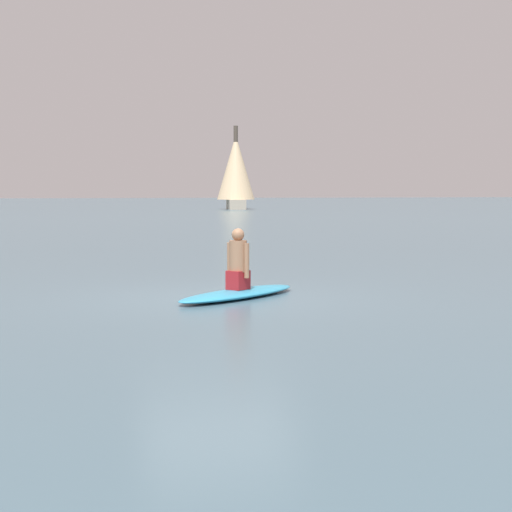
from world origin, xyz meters
TOP-DOWN VIEW (x-y plane):
  - ground_plane at (0.00, 0.00)m, footprint 400.00×400.00m
  - surfboard at (0.03, -0.33)m, footprint 2.34×2.69m
  - person_paddler at (0.03, -0.33)m, footprint 0.41×0.42m
  - sailboat_center_horizon at (65.95, -17.17)m, footprint 5.33×4.16m

SIDE VIEW (x-z plane):
  - ground_plane at x=0.00m, z-range 0.00..0.00m
  - surfboard at x=0.03m, z-range 0.00..0.14m
  - person_paddler at x=0.03m, z-range 0.09..1.09m
  - sailboat_center_horizon at x=65.95m, z-range -0.25..7.67m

